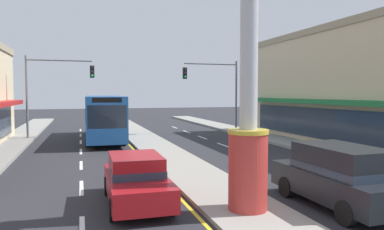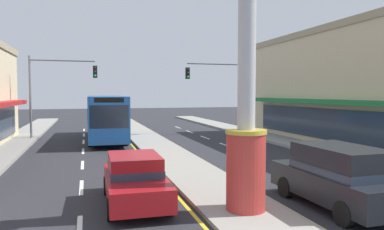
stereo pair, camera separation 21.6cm
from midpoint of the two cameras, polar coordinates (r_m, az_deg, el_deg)
The scene contains 10 objects.
median_strip at distance 23.47m, azimuth -5.84°, elevation -4.95°, with size 2.52×52.00×0.14m, color gray.
sidewalk_right at distance 25.05m, azimuth 16.04°, elevation -4.49°, with size 2.45×60.00×0.18m, color gray.
lane_markings at distance 22.17m, azimuth -5.16°, elevation -5.61°, with size 9.26×52.00×0.01m.
district_sign at distance 10.56m, azimuth 8.24°, elevation 9.97°, with size 6.86×1.17×8.56m.
storefront_right at distance 27.76m, azimuth 26.39°, elevation 4.01°, with size 9.38×20.99×7.88m.
traffic_light_left_side at distance 29.19m, azimuth -21.02°, elevation 4.70°, with size 4.86×0.46×6.20m.
traffic_light_right_side at distance 31.07m, azimuth 3.72°, elevation 4.83°, with size 4.86×0.46×6.20m.
suv_near_right_lane at distance 12.09m, azimuth 21.35°, elevation -8.74°, with size 2.01×4.62×1.90m.
bus_far_right_lane at distance 28.05m, azimuth -13.76°, elevation 0.03°, with size 2.74×11.25×3.26m.
sedan_near_left_lane at distance 11.86m, azimuth -9.16°, elevation -9.75°, with size 1.89×4.33×1.53m.
Camera 1 is at (-4.56, -4.76, 3.48)m, focal length 34.44 mm.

